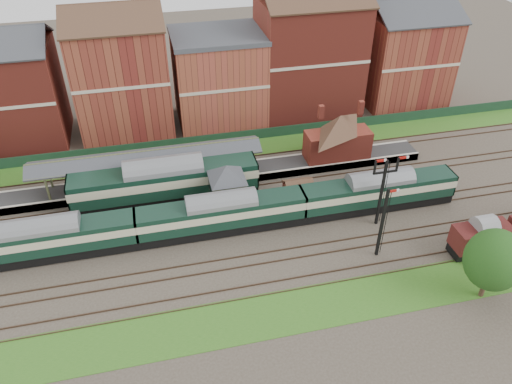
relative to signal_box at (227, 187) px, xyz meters
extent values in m
plane|color=#473D33|center=(3.00, -3.25, -3.19)|extent=(160.00, 160.00, 0.00)
cube|color=#2D6619|center=(3.00, 12.75, -3.16)|extent=(90.00, 4.50, 0.06)
cube|color=#2D6619|center=(3.00, -15.25, -3.16)|extent=(90.00, 5.00, 0.06)
cube|color=#193823|center=(3.00, 14.75, -2.44)|extent=(90.00, 0.12, 1.50)
cube|color=#2D2D2D|center=(-2.00, 6.50, -2.69)|extent=(55.00, 3.40, 1.00)
cube|color=#697D59|center=(0.00, 0.00, -1.99)|extent=(3.40, 3.20, 2.40)
cube|color=#515636|center=(0.00, 0.00, 0.21)|extent=(3.60, 3.40, 2.00)
pyramid|color=#383A3F|center=(0.00, 0.00, 2.01)|extent=(5.40, 5.40, 1.60)
cube|color=maroon|center=(8.00, 0.00, -2.09)|extent=(3.00, 2.40, 2.20)
cube|color=#4C3323|center=(8.00, -0.65, -0.64)|extent=(3.20, 1.34, 0.79)
cube|color=#4C3323|center=(8.00, 0.65, -0.64)|extent=(3.20, 1.34, 0.79)
cube|color=maroon|center=(15.00, 6.50, -0.44)|extent=(8.00, 3.00, 3.50)
pyramid|color=#4C3323|center=(15.00, 6.50, 2.41)|extent=(8.10, 8.10, 2.20)
cube|color=maroon|center=(12.50, 6.50, 2.91)|extent=(0.60, 0.60, 1.60)
cube|color=maroon|center=(17.50, 6.50, 2.91)|extent=(0.60, 0.60, 1.60)
cube|color=#515636|center=(-19.00, 5.20, -0.49)|extent=(0.22, 0.22, 3.40)
cube|color=#515636|center=(3.00, 7.80, -0.49)|extent=(0.22, 0.22, 3.40)
cube|color=#383A3F|center=(-8.00, 5.55, 1.41)|extent=(26.00, 1.99, 0.90)
cube|color=#383A3F|center=(-8.00, 7.45, 1.41)|extent=(26.00, 1.99, 0.90)
cube|color=#515636|center=(-8.00, 6.50, 1.79)|extent=(26.00, 0.20, 0.20)
cube|color=black|center=(15.00, -5.75, 0.81)|extent=(0.25, 0.25, 8.00)
cube|color=black|center=(15.00, -5.75, 3.41)|extent=(2.60, 0.18, 0.18)
cube|color=#B2140F|center=(14.35, -5.75, 4.86)|extent=(1.10, 0.08, 0.25)
cube|color=#B2140F|center=(16.75, -5.75, 4.86)|extent=(1.10, 0.08, 0.25)
cube|color=black|center=(13.00, -10.25, 0.81)|extent=(0.25, 0.25, 8.00)
cube|color=#B2140F|center=(13.55, -10.25, 4.51)|extent=(1.10, 0.08, 0.25)
cube|color=maroon|center=(-25.00, 21.75, 3.31)|extent=(14.00, 10.00, 13.00)
cube|color=maroon|center=(-10.00, 21.75, 4.31)|extent=(12.00, 10.00, 15.00)
cube|color=#964030|center=(3.00, 21.75, 2.81)|extent=(12.00, 10.00, 12.00)
cube|color=maroon|center=(16.00, 21.75, 4.81)|extent=(14.00, 10.00, 16.00)
cube|color=maroon|center=(31.00, 21.75, 3.31)|extent=(12.00, 10.00, 13.00)
cube|color=black|center=(-18.49, -3.25, -2.50)|extent=(17.27, 2.42, 1.06)
cube|color=black|center=(-18.49, -3.25, -0.73)|extent=(17.27, 2.69, 2.49)
cube|color=beige|center=(-18.49, -3.25, -0.43)|extent=(17.29, 2.73, 0.86)
cube|color=slate|center=(-18.49, -3.25, 0.66)|extent=(17.27, 2.69, 0.58)
cube|color=black|center=(-1.22, -3.25, -2.50)|extent=(17.27, 2.42, 1.06)
cube|color=black|center=(-1.22, -3.25, -0.73)|extent=(17.27, 2.69, 2.49)
cube|color=beige|center=(-1.22, -3.25, -0.43)|extent=(17.29, 2.73, 0.86)
cube|color=slate|center=(-1.22, -3.25, 0.66)|extent=(17.27, 2.69, 0.58)
cube|color=black|center=(16.05, -3.25, -2.50)|extent=(17.27, 2.42, 1.06)
cube|color=black|center=(16.05, -3.25, -0.73)|extent=(17.27, 2.69, 2.49)
cube|color=beige|center=(16.05, -3.25, -0.43)|extent=(17.29, 2.73, 0.86)
cube|color=slate|center=(16.05, -3.25, 0.66)|extent=(17.27, 2.69, 0.58)
cube|color=black|center=(-6.39, 3.25, -2.41)|extent=(20.50, 2.87, 1.25)
cube|color=black|center=(-6.39, 3.25, -0.30)|extent=(20.50, 3.19, 2.96)
cube|color=beige|center=(-6.39, 3.25, 0.06)|extent=(20.52, 3.23, 1.02)
cube|color=slate|center=(-6.39, 3.25, 1.35)|extent=(20.50, 3.19, 0.68)
cube|color=black|center=(22.82, -12.25, -2.61)|extent=(5.60, 2.06, 0.84)
cube|color=#411214|center=(22.82, -12.25, -1.07)|extent=(5.60, 2.43, 2.24)
cube|color=gray|center=(22.82, -12.25, 0.16)|extent=(5.60, 2.43, 0.41)
cylinder|color=#382619|center=(19.92, -17.45, -1.49)|extent=(0.44, 0.44, 3.40)
ellipsoid|color=#154B15|center=(19.92, -17.45, 1.23)|extent=(5.00, 5.00, 5.75)
camera|label=1|loc=(-7.00, -42.94, 30.94)|focal=35.00mm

